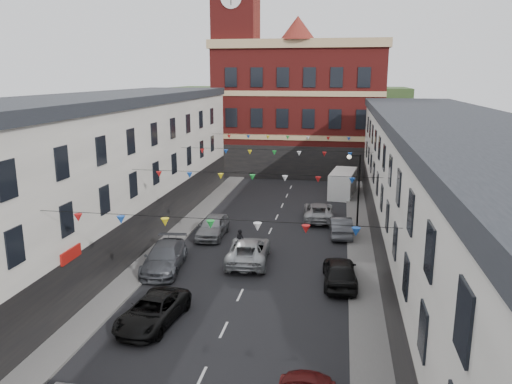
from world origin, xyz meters
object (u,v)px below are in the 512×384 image
Objects in this scene: car_right_e at (341,226)px; car_right_f at (318,211)px; moving_car at (248,251)px; car_left_e at (213,226)px; car_right_d at (340,272)px; car_left_c at (153,311)px; street_lamp at (356,181)px; white_van at (343,183)px; car_left_d at (164,257)px; pedestrian at (240,242)px.

car_right_e is 0.84× the size of car_right_f.
car_right_e is 8.95m from moving_car.
car_right_d is (9.64, -7.49, 0.01)m from car_left_e.
car_left_c is at bearing -88.63° from car_left_e.
street_lamp is at bearing -119.19° from car_right_e.
car_left_c is at bearing -119.45° from street_lamp.
street_lamp is 1.21× the size of car_left_c.
car_right_d is at bearing 86.17° from car_right_e.
white_van reaches higher than car_right_e.
car_right_e is 0.80× the size of moving_car.
car_right_f is (7.74, 5.87, -0.06)m from car_left_e.
car_left_e is (1.36, 6.93, 0.01)m from car_left_d.
car_left_d reaches higher than car_right_f.
car_right_f is at bearing -94.63° from white_van.
moving_car is 3.28× the size of pedestrian.
white_van is at bearing -94.26° from car_right_e.
car_left_e is at bearing -115.19° from white_van.
white_van reaches higher than car_left_d.
pedestrian reaches higher than moving_car.
car_right_f reaches higher than car_right_e.
car_left_e is 0.83× the size of white_van.
car_right_f is at bearing -68.27° from car_right_e.
car_right_d is 2.79× the size of pedestrian.
car_right_e is 13.30m from white_van.
car_right_e is at bearing -115.36° from street_lamp.
car_right_f is 0.94× the size of white_van.
white_van is at bearing -105.97° from car_right_f.
pedestrian is at bearing 33.29° from car_right_e.
pedestrian is at bearing 34.23° from car_left_d.
car_right_d is 8.04m from pedestrian.
car_right_d is 9.39m from car_right_e.
car_right_e reaches higher than car_left_c.
white_van reaches higher than car_right_f.
car_left_d is at bearing 34.91° from car_right_e.
car_right_d reaches higher than moving_car.
car_left_d is at bearing -109.17° from white_van.
white_van is at bearing -111.15° from moving_car.
car_left_c is at bearing -81.72° from car_left_d.
white_van is 19.76m from pedestrian.
car_right_e is (9.64, 1.90, -0.07)m from car_left_e.
white_van is (2.00, 9.32, 0.52)m from car_right_f.
white_van is (6.08, 19.94, 0.49)m from moving_car.
car_left_c is at bearing 31.60° from car_right_d.
pedestrian is at bearing 57.72° from car_right_f.
car_left_c is 18.20m from car_right_e.
street_lamp reaches higher than car_left_d.
moving_car is (3.12, 9.11, 0.09)m from car_left_c.
moving_car is at bearing 77.56° from car_left_c.
car_left_c is at bearing -80.87° from pedestrian.
car_left_e is 0.99× the size of car_right_d.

